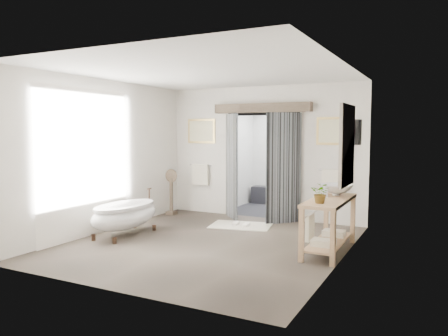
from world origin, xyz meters
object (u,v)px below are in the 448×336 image
at_px(vanity, 328,220).
at_px(basin, 336,190).
at_px(rug, 241,225).
at_px(clawfoot_tub, 125,215).

bearing_deg(vanity, basin, 85.75).
bearing_deg(vanity, rug, 151.37).
bearing_deg(rug, basin, -18.58).
bearing_deg(basin, rug, 140.79).
relative_size(clawfoot_tub, vanity, 1.01).
distance_m(vanity, rug, 2.36).
bearing_deg(clawfoot_tub, rug, 47.24).
height_order(rug, basin, basin).
xyz_separation_m(clawfoot_tub, basin, (3.62, 1.00, 0.56)).
height_order(vanity, basin, basin).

